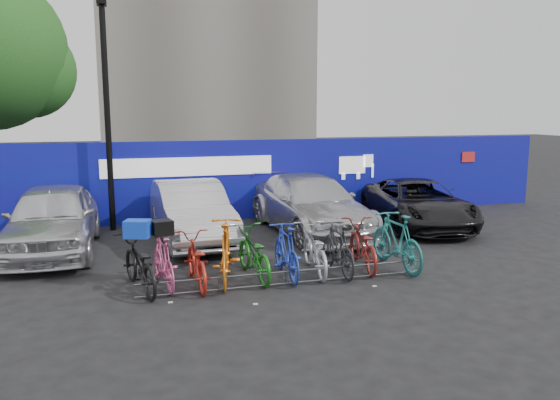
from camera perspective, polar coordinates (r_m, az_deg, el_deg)
name	(u,v)px	position (r m, az deg, el deg)	size (l,w,h in m)	color
ground	(277,277)	(11.05, -0.26, -8.01)	(100.00, 100.00, 0.00)	black
hoarding	(222,180)	(16.53, -6.03, 2.08)	(22.00, 0.18, 2.40)	#0B189B
lamppost	(107,111)	(15.53, -17.62, 8.87)	(0.25, 0.50, 6.11)	black
bike_rack	(286,278)	(10.46, 0.66, -8.11)	(5.60, 0.03, 0.30)	#595B60
car_0	(53,219)	(13.74, -22.67, -1.82)	(1.90, 4.72, 1.61)	silver
car_1	(191,212)	(13.98, -9.30, -1.23)	(1.59, 4.56, 1.50)	silver
car_2	(310,204)	(14.83, 3.21, -0.46)	(2.14, 5.26, 1.53)	#B9B9BE
car_3	(418,203)	(16.06, 14.18, -0.34)	(2.19, 4.75, 1.32)	black
bike_0	(139,264)	(10.41, -14.51, -6.51)	(0.67, 1.93, 1.02)	black
bike_1	(163,261)	(10.53, -12.10, -6.24)	(0.48, 1.68, 1.01)	#EB5493
bike_2	(196,261)	(10.49, -8.79, -6.28)	(0.65, 1.87, 0.98)	#B22519
bike_3	(226,251)	(10.63, -5.67, -5.33)	(0.58, 2.04, 1.23)	orange
bike_4	(253,253)	(10.84, -2.82, -5.59)	(0.67, 1.92, 1.01)	#186A19
bike_5	(286,251)	(10.85, 0.66, -5.36)	(0.51, 1.80, 1.08)	#223BBC
bike_6	(314,250)	(11.18, 3.60, -5.20)	(0.65, 1.87, 0.98)	#B0B2B9
bike_7	(338,248)	(11.18, 6.06, -5.04)	(0.50, 1.76, 1.06)	#292A2C
bike_8	(362,245)	(11.63, 8.59, -4.66)	(0.67, 1.91, 1.01)	maroon
bike_9	(397,241)	(11.71, 12.08, -4.18)	(0.56, 1.99, 1.20)	#227B7B
cargo_crate	(137,229)	(10.25, -14.67, -2.93)	(0.44, 0.34, 0.32)	blue
cargo_topcase	(162,228)	(10.38, -12.22, -2.83)	(0.37, 0.33, 0.27)	black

